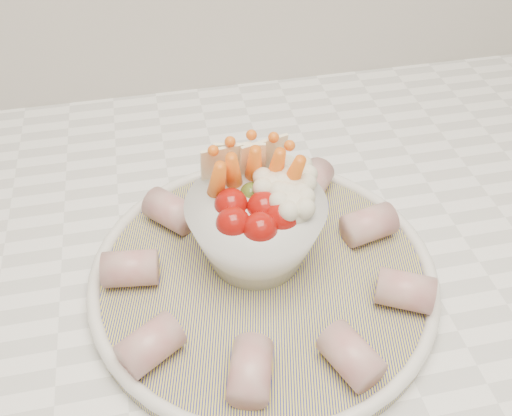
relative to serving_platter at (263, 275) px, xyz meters
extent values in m
cube|color=white|center=(0.15, 0.05, -0.03)|extent=(2.04, 0.62, 0.04)
cylinder|color=navy|center=(0.00, 0.00, 0.00)|extent=(0.38, 0.38, 0.01)
torus|color=silver|center=(0.00, 0.00, 0.00)|extent=(0.32, 0.32, 0.01)
sphere|color=#930E09|center=(-0.03, 0.00, 0.07)|extent=(0.03, 0.03, 0.03)
sphere|color=#930E09|center=(0.00, -0.01, 0.07)|extent=(0.03, 0.03, 0.03)
sphere|color=#930E09|center=(0.02, 0.00, 0.07)|extent=(0.03, 0.03, 0.03)
sphere|color=#930E09|center=(-0.02, 0.03, 0.07)|extent=(0.03, 0.03, 0.03)
sphere|color=#930E09|center=(0.00, 0.02, 0.07)|extent=(0.03, 0.03, 0.03)
sphere|color=#486220|center=(0.00, 0.04, 0.07)|extent=(0.02, 0.02, 0.02)
cone|color=orange|center=(-0.02, 0.05, 0.08)|extent=(0.03, 0.04, 0.07)
cone|color=orange|center=(0.00, 0.06, 0.08)|extent=(0.02, 0.04, 0.07)
cone|color=orange|center=(0.02, 0.05, 0.08)|extent=(0.02, 0.04, 0.07)
cone|color=orange|center=(-0.03, 0.04, 0.08)|extent=(0.03, 0.04, 0.07)
cone|color=orange|center=(0.03, 0.04, 0.08)|extent=(0.03, 0.04, 0.07)
sphere|color=silver|center=(0.03, 0.03, 0.07)|extent=(0.03, 0.03, 0.03)
sphere|color=silver|center=(0.03, 0.01, 0.07)|extent=(0.03, 0.03, 0.03)
sphere|color=silver|center=(0.04, 0.05, 0.07)|extent=(0.03, 0.03, 0.03)
sphere|color=silver|center=(0.02, 0.04, 0.07)|extent=(0.03, 0.03, 0.03)
cube|color=#F4E8BE|center=(-0.01, 0.07, 0.08)|extent=(0.05, 0.02, 0.05)
cube|color=#F4E8BE|center=(0.01, 0.07, 0.08)|extent=(0.05, 0.02, 0.05)
cube|color=#F4E8BE|center=(-0.02, 0.07, 0.08)|extent=(0.05, 0.02, 0.05)
cylinder|color=#A64C4E|center=(0.11, 0.02, 0.02)|extent=(0.05, 0.04, 0.03)
cylinder|color=#A64C4E|center=(0.07, 0.09, 0.02)|extent=(0.05, 0.06, 0.03)
cylinder|color=#A64C4E|center=(-0.01, 0.13, 0.02)|extent=(0.03, 0.05, 0.03)
cylinder|color=#A64C4E|center=(-0.08, 0.08, 0.02)|extent=(0.06, 0.06, 0.03)
cylinder|color=#A64C4E|center=(-0.12, 0.02, 0.02)|extent=(0.05, 0.04, 0.03)
cylinder|color=#A64C4E|center=(-0.11, -0.07, 0.02)|extent=(0.06, 0.05, 0.03)
cylinder|color=#A64C4E|center=(-0.03, -0.11, 0.02)|extent=(0.05, 0.06, 0.03)
cylinder|color=#A64C4E|center=(0.05, -0.11, 0.02)|extent=(0.05, 0.06, 0.03)
cylinder|color=#A64C4E|center=(0.11, -0.06, 0.02)|extent=(0.06, 0.05, 0.03)
camera|label=1|loc=(-0.08, -0.33, 0.41)|focal=40.00mm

